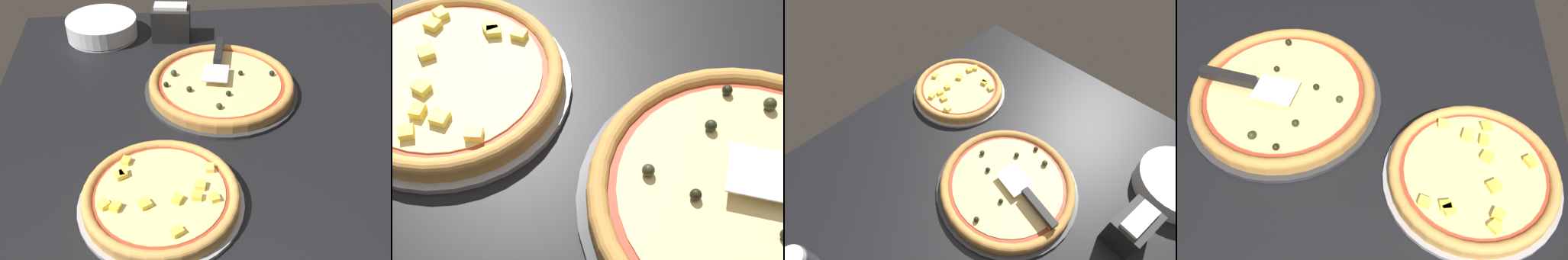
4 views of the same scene
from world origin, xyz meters
The scene contains 5 objects.
ground_plane centered at (0.00, 0.00, -1.80)cm, with size 130.51×113.50×3.60cm, color black.
pizza_pan_front centered at (2.69, -4.21, 0.50)cm, with size 42.72×42.72×1.00cm, color #2D2D30.
pizza_front centered at (2.71, -4.20, 2.65)cm, with size 40.15×40.15×4.23cm.
pizza_pan_back centered at (20.96, 35.86, 0.50)cm, with size 35.02×35.02×1.00cm, color #939399.
pizza_back centered at (20.97, 35.86, 2.67)cm, with size 32.92×32.92×3.67cm.
Camera 2 is at (-29.97, 14.96, 60.22)cm, focal length 50.00 mm.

